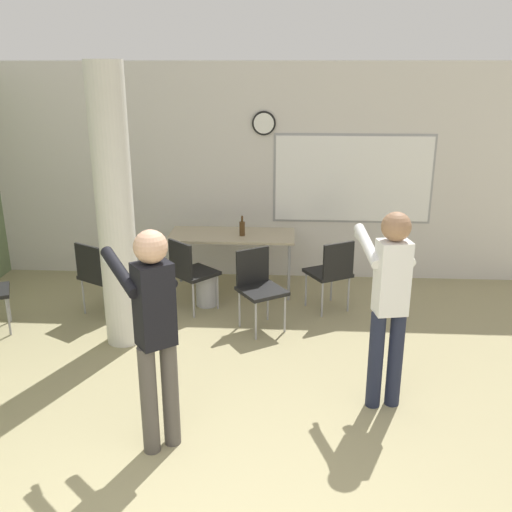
% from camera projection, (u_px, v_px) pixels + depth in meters
% --- Properties ---
extents(wall_back, '(8.00, 0.15, 2.80)m').
position_uv_depth(wall_back, '(256.00, 173.00, 7.47)').
color(wall_back, silver).
rests_on(wall_back, ground_plane).
extents(support_pillar, '(0.36, 0.36, 2.80)m').
position_uv_depth(support_pillar, '(115.00, 211.00, 5.56)').
color(support_pillar, silver).
rests_on(support_pillar, ground_plane).
extents(folding_table, '(1.56, 0.67, 0.75)m').
position_uv_depth(folding_table, '(232.00, 238.00, 7.10)').
color(folding_table, tan).
rests_on(folding_table, ground_plane).
extents(bottle_on_table, '(0.07, 0.07, 0.25)m').
position_uv_depth(bottle_on_table, '(242.00, 228.00, 7.00)').
color(bottle_on_table, '#4C3319').
rests_on(bottle_on_table, folding_table).
extents(waste_bin, '(0.26, 0.26, 0.40)m').
position_uv_depth(waste_bin, '(207.00, 289.00, 6.82)').
color(waste_bin, '#B2B2B7').
rests_on(waste_bin, ground_plane).
extents(chair_table_front, '(0.61, 0.61, 0.87)m').
position_uv_depth(chair_table_front, '(259.00, 284.00, 6.14)').
color(chair_table_front, black).
rests_on(chair_table_front, ground_plane).
extents(chair_near_pillar, '(0.60, 0.60, 0.87)m').
position_uv_depth(chair_near_pillar, '(99.00, 273.00, 6.47)').
color(chair_near_pillar, black).
rests_on(chair_near_pillar, ground_plane).
extents(chair_table_left, '(0.62, 0.62, 0.87)m').
position_uv_depth(chair_table_left, '(190.00, 270.00, 6.56)').
color(chair_table_left, black).
rests_on(chair_table_left, ground_plane).
extents(chair_table_right, '(0.60, 0.60, 0.87)m').
position_uv_depth(chair_table_right, '(331.00, 270.00, 6.55)').
color(chair_table_right, black).
rests_on(chair_table_right, ground_plane).
extents(person_playing_front, '(0.62, 0.68, 1.71)m').
position_uv_depth(person_playing_front, '(154.00, 325.00, 4.03)').
color(person_playing_front, '#514C47').
rests_on(person_playing_front, ground_plane).
extents(person_playing_side, '(0.45, 0.65, 1.69)m').
position_uv_depth(person_playing_side, '(389.00, 295.00, 4.58)').
color(person_playing_side, '#1E2338').
rests_on(person_playing_side, ground_plane).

